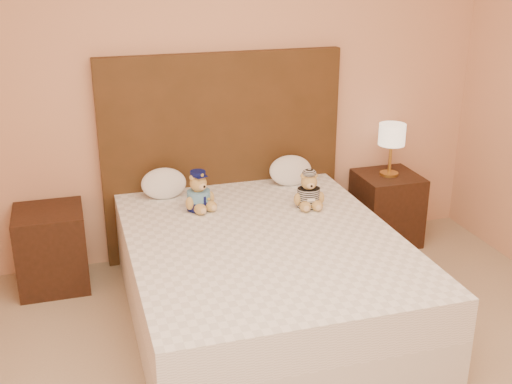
# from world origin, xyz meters

# --- Properties ---
(room_walls) EXTENTS (4.04, 4.52, 2.72)m
(room_walls) POSITION_xyz_m (0.00, 0.46, 1.81)
(room_walls) COLOR #E0A07A
(room_walls) RESTS_ON ground
(bed) EXTENTS (1.60, 2.00, 0.55)m
(bed) POSITION_xyz_m (0.00, 1.20, 0.28)
(bed) COLOR white
(bed) RESTS_ON ground
(headboard) EXTENTS (1.75, 0.08, 1.50)m
(headboard) POSITION_xyz_m (0.00, 2.21, 0.75)
(headboard) COLOR #492C16
(headboard) RESTS_ON ground
(nightstand_left) EXTENTS (0.45, 0.45, 0.55)m
(nightstand_left) POSITION_xyz_m (-1.25, 2.00, 0.28)
(nightstand_left) COLOR #331A10
(nightstand_left) RESTS_ON ground
(nightstand_right) EXTENTS (0.45, 0.45, 0.55)m
(nightstand_right) POSITION_xyz_m (1.25, 2.00, 0.28)
(nightstand_right) COLOR #331A10
(nightstand_right) RESTS_ON ground
(lamp) EXTENTS (0.20, 0.20, 0.40)m
(lamp) POSITION_xyz_m (1.25, 2.00, 0.85)
(lamp) COLOR gold
(lamp) RESTS_ON nightstand_right
(teddy_police) EXTENTS (0.30, 0.29, 0.27)m
(teddy_police) POSITION_xyz_m (-0.28, 1.74, 0.68)
(teddy_police) COLOR #A97C41
(teddy_police) RESTS_ON bed
(teddy_prisoner) EXTENTS (0.24, 0.23, 0.25)m
(teddy_prisoner) POSITION_xyz_m (0.43, 1.57, 0.67)
(teddy_prisoner) COLOR #A97C41
(teddy_prisoner) RESTS_ON bed
(pillow_left) EXTENTS (0.31, 0.20, 0.22)m
(pillow_left) POSITION_xyz_m (-0.47, 2.03, 0.66)
(pillow_left) COLOR white
(pillow_left) RESTS_ON bed
(pillow_right) EXTENTS (0.32, 0.21, 0.23)m
(pillow_right) POSITION_xyz_m (0.46, 2.03, 0.66)
(pillow_right) COLOR white
(pillow_right) RESTS_ON bed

